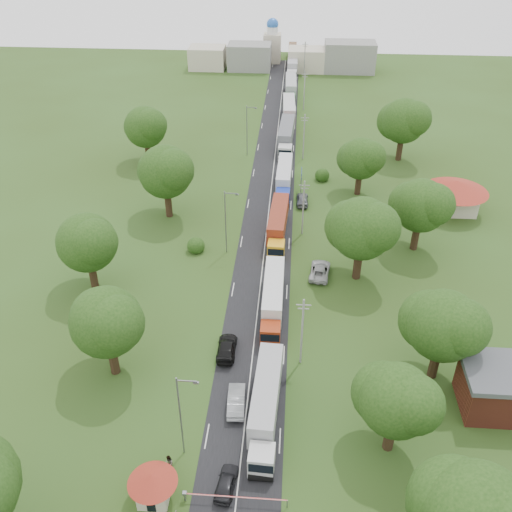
# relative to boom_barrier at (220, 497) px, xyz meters

# --- Properties ---
(ground) EXTENTS (260.00, 260.00, 0.00)m
(ground) POSITION_rel_boom_barrier_xyz_m (1.36, 25.00, -0.89)
(ground) COLOR #2D4115
(ground) RESTS_ON ground
(road) EXTENTS (8.00, 200.00, 0.04)m
(road) POSITION_rel_boom_barrier_xyz_m (1.36, 45.00, -0.89)
(road) COLOR black
(road) RESTS_ON ground
(boom_barrier) EXTENTS (9.22, 0.35, 1.18)m
(boom_barrier) POSITION_rel_boom_barrier_xyz_m (0.00, 0.00, 0.00)
(boom_barrier) COLOR slate
(boom_barrier) RESTS_ON ground
(guard_booth) EXTENTS (4.40, 4.40, 3.45)m
(guard_booth) POSITION_rel_boom_barrier_xyz_m (-5.84, -0.00, 1.27)
(guard_booth) COLOR beige
(guard_booth) RESTS_ON ground
(info_sign) EXTENTS (0.12, 3.10, 4.10)m
(info_sign) POSITION_rel_boom_barrier_xyz_m (6.56, 60.00, 2.11)
(info_sign) COLOR slate
(info_sign) RESTS_ON ground
(pole_1) EXTENTS (1.60, 0.24, 9.00)m
(pole_1) POSITION_rel_boom_barrier_xyz_m (6.86, 18.00, 3.79)
(pole_1) COLOR gray
(pole_1) RESTS_ON ground
(pole_2) EXTENTS (1.60, 0.24, 9.00)m
(pole_2) POSITION_rel_boom_barrier_xyz_m (6.86, 46.00, 3.79)
(pole_2) COLOR gray
(pole_2) RESTS_ON ground
(pole_3) EXTENTS (1.60, 0.24, 9.00)m
(pole_3) POSITION_rel_boom_barrier_xyz_m (6.86, 74.00, 3.79)
(pole_3) COLOR gray
(pole_3) RESTS_ON ground
(pole_4) EXTENTS (1.60, 0.24, 9.00)m
(pole_4) POSITION_rel_boom_barrier_xyz_m (6.86, 102.00, 3.79)
(pole_4) COLOR gray
(pole_4) RESTS_ON ground
(pole_5) EXTENTS (1.60, 0.24, 9.00)m
(pole_5) POSITION_rel_boom_barrier_xyz_m (6.86, 130.00, 3.79)
(pole_5) COLOR gray
(pole_5) RESTS_ON ground
(lamp_0) EXTENTS (2.03, 0.22, 10.00)m
(lamp_0) POSITION_rel_boom_barrier_xyz_m (-3.99, 5.00, 4.66)
(lamp_0) COLOR slate
(lamp_0) RESTS_ON ground
(lamp_1) EXTENTS (2.03, 0.22, 10.00)m
(lamp_1) POSITION_rel_boom_barrier_xyz_m (-3.99, 40.00, 4.66)
(lamp_1) COLOR slate
(lamp_1) RESTS_ON ground
(lamp_2) EXTENTS (2.03, 0.22, 10.00)m
(lamp_2) POSITION_rel_boom_barrier_xyz_m (-3.99, 75.00, 4.66)
(lamp_2) COLOR slate
(lamp_2) RESTS_ON ground
(tree_2) EXTENTS (8.00, 8.00, 10.10)m
(tree_2) POSITION_rel_boom_barrier_xyz_m (15.35, 7.14, 5.70)
(tree_2) COLOR #382616
(tree_2) RESTS_ON ground
(tree_3) EXTENTS (8.80, 8.80, 11.07)m
(tree_3) POSITION_rel_boom_barrier_xyz_m (21.35, 17.16, 6.33)
(tree_3) COLOR #382616
(tree_3) RESTS_ON ground
(tree_4) EXTENTS (9.60, 9.60, 12.05)m
(tree_4) POSITION_rel_boom_barrier_xyz_m (14.34, 35.17, 6.96)
(tree_4) COLOR #382616
(tree_4) RESTS_ON ground
(tree_5) EXTENTS (8.80, 8.80, 11.07)m
(tree_5) POSITION_rel_boom_barrier_xyz_m (23.35, 43.16, 6.33)
(tree_5) COLOR #382616
(tree_5) RESTS_ON ground
(tree_6) EXTENTS (8.00, 8.00, 10.10)m
(tree_6) POSITION_rel_boom_barrier_xyz_m (16.35, 60.14, 5.70)
(tree_6) COLOR #382616
(tree_6) RESTS_ON ground
(tree_7) EXTENTS (9.60, 9.60, 12.05)m
(tree_7) POSITION_rel_boom_barrier_xyz_m (25.34, 75.17, 6.96)
(tree_7) COLOR #382616
(tree_7) RESTS_ON ground
(tree_10) EXTENTS (8.80, 8.80, 11.07)m
(tree_10) POSITION_rel_boom_barrier_xyz_m (-13.65, 15.16, 6.33)
(tree_10) COLOR #382616
(tree_10) RESTS_ON ground
(tree_11) EXTENTS (8.80, 8.80, 11.07)m
(tree_11) POSITION_rel_boom_barrier_xyz_m (-20.65, 30.16, 6.33)
(tree_11) COLOR #382616
(tree_11) RESTS_ON ground
(tree_12) EXTENTS (9.60, 9.60, 12.05)m
(tree_12) POSITION_rel_boom_barrier_xyz_m (-14.66, 50.17, 6.96)
(tree_12) COLOR #382616
(tree_12) RESTS_ON ground
(tree_13) EXTENTS (8.80, 8.80, 11.07)m
(tree_13) POSITION_rel_boom_barrier_xyz_m (-22.65, 70.16, 6.33)
(tree_13) COLOR #382616
(tree_13) RESTS_ON ground
(house_brick) EXTENTS (8.60, 6.60, 5.20)m
(house_brick) POSITION_rel_boom_barrier_xyz_m (27.36, 13.00, 1.76)
(house_brick) COLOR maroon
(house_brick) RESTS_ON ground
(house_cream) EXTENTS (10.08, 10.08, 5.80)m
(house_cream) POSITION_rel_boom_barrier_xyz_m (31.36, 55.00, 2.75)
(house_cream) COLOR beige
(house_cream) RESTS_ON ground
(distant_town) EXTENTS (52.00, 8.00, 8.00)m
(distant_town) POSITION_rel_boom_barrier_xyz_m (2.04, 135.00, 2.60)
(distant_town) COLOR gray
(distant_town) RESTS_ON ground
(church) EXTENTS (5.00, 5.00, 12.30)m
(church) POSITION_rel_boom_barrier_xyz_m (-2.64, 143.00, 4.50)
(church) COLOR beige
(church) RESTS_ON ground
(truck_0) EXTENTS (2.99, 14.46, 4.00)m
(truck_0) POSITION_rel_boom_barrier_xyz_m (3.38, 9.70, 1.23)
(truck_0) COLOR silver
(truck_0) RESTS_ON ground
(truck_1) EXTENTS (2.44, 14.07, 3.90)m
(truck_1) POSITION_rel_boom_barrier_xyz_m (3.28, 26.93, 1.18)
(truck_1) COLOR #982E11
(truck_1) RESTS_ON ground
(truck_2) EXTENTS (2.99, 14.37, 3.97)m
(truck_2) POSITION_rel_boom_barrier_xyz_m (3.14, 44.95, 1.22)
(truck_2) COLOR gold
(truck_2) RESTS_ON ground
(truck_3) EXTENTS (2.63, 14.03, 3.89)m
(truck_3) POSITION_rel_boom_barrier_xyz_m (3.55, 61.20, 1.17)
(truck_3) COLOR #1B34A7
(truck_3) RESTS_ON ground
(truck_4) EXTENTS (3.20, 15.61, 4.32)m
(truck_4) POSITION_rel_boom_barrier_xyz_m (3.36, 79.80, 1.40)
(truck_4) COLOR silver
(truck_4) RESTS_ON ground
(truck_5) EXTENTS (3.06, 15.14, 4.19)m
(truck_5) POSITION_rel_boom_barrier_xyz_m (3.54, 94.38, 1.33)
(truck_5) COLOR maroon
(truck_5) RESTS_ON ground
(truck_6) EXTENTS (2.94, 15.08, 4.17)m
(truck_6) POSITION_rel_boom_barrier_xyz_m (3.58, 111.29, 1.32)
(truck_6) COLOR #205625
(truck_6) RESTS_ON ground
(truck_7) EXTENTS (2.80, 15.54, 4.31)m
(truck_7) POSITION_rel_boom_barrier_xyz_m (3.58, 130.84, 1.39)
(truck_7) COLOR silver
(truck_7) RESTS_ON ground
(truck_8) EXTENTS (2.48, 13.84, 3.84)m
(truck_8) POSITION_rel_boom_barrier_xyz_m (3.31, 145.38, 1.14)
(truck_8) COLOR brown
(truck_8) RESTS_ON ground
(car_lane_front) EXTENTS (2.15, 4.31, 1.41)m
(car_lane_front) POSITION_rel_boom_barrier_xyz_m (0.36, 1.50, -0.19)
(car_lane_front) COLOR black
(car_lane_front) RESTS_ON ground
(car_lane_mid) EXTENTS (2.03, 5.07, 1.64)m
(car_lane_mid) POSITION_rel_boom_barrier_xyz_m (0.27, 11.07, -0.07)
(car_lane_mid) COLOR #9DA0A5
(car_lane_mid) RESTS_ON ground
(car_lane_rear) EXTENTS (2.18, 5.28, 1.53)m
(car_lane_rear) POSITION_rel_boom_barrier_xyz_m (-1.64, 18.92, -0.13)
(car_lane_rear) COLOR black
(car_lane_rear) RESTS_ON ground
(car_verge_near) EXTENTS (3.26, 5.88, 1.56)m
(car_verge_near) POSITION_rel_boom_barrier_xyz_m (9.36, 35.21, -0.11)
(car_verge_near) COLOR #B2B2B2
(car_verge_near) RESTS_ON ground
(car_verge_far) EXTENTS (1.99, 4.83, 1.64)m
(car_verge_far) POSITION_rel_boom_barrier_xyz_m (6.86, 55.70, -0.07)
(car_verge_far) COLOR #575B5F
(car_verge_far) RESTS_ON ground
(pedestrian_booth) EXTENTS (0.87, 1.02, 1.83)m
(pedestrian_booth) POSITION_rel_boom_barrier_xyz_m (-5.14, 3.00, 0.02)
(pedestrian_booth) COLOR gray
(pedestrian_booth) RESTS_ON ground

